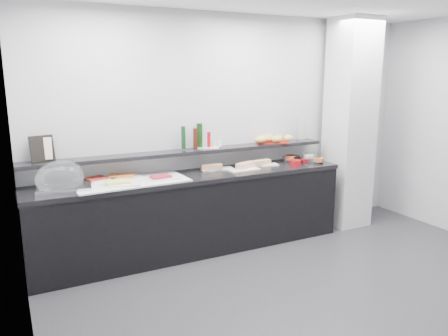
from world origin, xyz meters
name	(u,v)px	position (x,y,z in m)	size (l,w,h in m)	color
ground	(342,303)	(0.00, 0.00, 0.00)	(5.00, 5.00, 0.00)	#2D2D30
back_wall	(236,128)	(0.00, 2.00, 1.35)	(5.00, 0.02, 2.70)	#B2B5B9
column	(349,125)	(1.50, 1.65, 1.35)	(0.50, 0.50, 2.70)	silver
buffet_cabinet	(195,215)	(-0.70, 1.70, 0.42)	(3.60, 0.60, 0.85)	black
counter_top	(194,177)	(-0.70, 1.70, 0.88)	(3.62, 0.62, 0.05)	black
wall_shelf	(188,152)	(-0.70, 1.88, 1.13)	(3.60, 0.25, 0.04)	black
cloche_base	(64,188)	(-2.08, 1.67, 0.92)	(0.50, 0.34, 0.04)	#B9BBC1
cloche_dome	(60,178)	(-2.11, 1.67, 1.03)	(0.48, 0.31, 0.34)	white
linen_runner	(131,182)	(-1.43, 1.67, 0.91)	(1.16, 0.55, 0.01)	silver
platter_meat_a	(102,179)	(-1.69, 1.85, 0.92)	(0.29, 0.19, 0.01)	white
food_meat_a	(96,178)	(-1.75, 1.85, 0.94)	(0.21, 0.13, 0.02)	maroon
platter_salmon	(125,177)	(-1.44, 1.85, 0.92)	(0.33, 0.22, 0.01)	silver
food_salmon	(122,175)	(-1.47, 1.86, 0.94)	(0.25, 0.16, 0.02)	orange
platter_cheese	(125,184)	(-1.52, 1.57, 0.92)	(0.34, 0.22, 0.01)	white
food_cheese	(118,182)	(-1.58, 1.59, 0.94)	(0.24, 0.15, 0.02)	#DCDB55
platter_meat_b	(166,178)	(-1.07, 1.61, 0.92)	(0.31, 0.21, 0.01)	white
food_meat_b	(161,177)	(-1.12, 1.62, 0.94)	(0.21, 0.13, 0.02)	maroon
sandwich_plate_left	(217,169)	(-0.35, 1.82, 0.91)	(0.38, 0.16, 0.01)	white
sandwich_food_left	(211,167)	(-0.43, 1.80, 0.94)	(0.24, 0.09, 0.06)	tan
tongs_left	(208,171)	(-0.50, 1.74, 0.92)	(0.01, 0.01, 0.16)	#B0B3B7
sandwich_plate_mid	(244,170)	(-0.09, 1.64, 0.91)	(0.37, 0.16, 0.01)	white
sandwich_food_mid	(246,165)	(-0.03, 1.70, 0.94)	(0.27, 0.10, 0.06)	tan
tongs_mid	(242,169)	(-0.11, 1.66, 0.92)	(0.01, 0.01, 0.16)	#B8BABF
sandwich_plate_right	(265,165)	(0.28, 1.76, 0.91)	(0.31, 0.13, 0.01)	white
sandwich_food_right	(262,162)	(0.22, 1.75, 0.94)	(0.23, 0.09, 0.06)	tan
tongs_right	(258,165)	(0.15, 1.73, 0.92)	(0.01, 0.01, 0.16)	silver
bowl_glass_fruit	(288,159)	(0.66, 1.82, 0.94)	(0.15, 0.15, 0.07)	silver
fill_glass_fruit	(291,158)	(0.70, 1.82, 0.95)	(0.12, 0.12, 0.05)	orange
bowl_black_jam	(294,158)	(0.75, 1.82, 0.94)	(0.16, 0.16, 0.07)	black
fill_black_jam	(291,157)	(0.73, 1.86, 0.95)	(0.13, 0.13, 0.05)	#5F100D
bowl_glass_cream	(311,156)	(1.05, 1.83, 0.94)	(0.19, 0.19, 0.07)	silver
fill_glass_cream	(308,156)	(0.98, 1.82, 0.95)	(0.15, 0.15, 0.05)	white
bowl_red_jam	(295,163)	(0.60, 1.58, 0.94)	(0.14, 0.14, 0.07)	maroon
fill_red_jam	(305,161)	(0.74, 1.57, 0.95)	(0.10, 0.10, 0.05)	#560C0F
bowl_glass_salmon	(314,160)	(0.90, 1.60, 0.94)	(0.17, 0.17, 0.07)	silver
fill_glass_salmon	(318,160)	(0.94, 1.57, 0.95)	(0.12, 0.12, 0.05)	#DB6535
bowl_black_fruit	(319,161)	(0.95, 1.56, 0.94)	(0.11, 0.11, 0.07)	black
fill_black_fruit	(317,159)	(0.95, 1.60, 0.95)	(0.09, 0.09, 0.05)	orange
framed_print	(42,149)	(-2.23, 1.93, 1.28)	(0.23, 0.02, 0.26)	black
print_art	(43,149)	(-2.22, 1.93, 1.28)	(0.16, 0.00, 0.22)	beige
condiment_tray	(208,148)	(-0.43, 1.91, 1.16)	(0.25, 0.16, 0.01)	white
bottle_green_a	(183,138)	(-0.73, 1.92, 1.29)	(0.05, 0.05, 0.26)	#0F3716
bottle_brown	(195,139)	(-0.62, 1.83, 1.28)	(0.05, 0.05, 0.24)	#3D130B
bottle_green_b	(200,135)	(-0.52, 1.94, 1.30)	(0.07, 0.07, 0.28)	black
bottle_hot	(209,140)	(-0.43, 1.88, 1.25)	(0.04, 0.04, 0.18)	#B50C12
shaker_salt	(220,144)	(-0.29, 1.87, 1.20)	(0.04, 0.04, 0.07)	white
shaker_pepper	(214,144)	(-0.35, 1.90, 1.20)	(0.03, 0.03, 0.07)	silver
bread_tray	(271,142)	(0.45, 1.91, 1.16)	(0.38, 0.26, 0.02)	maroon
bread_roll_nw	(262,138)	(0.33, 1.92, 1.21)	(0.15, 0.09, 0.08)	tan
bread_roll_n	(268,137)	(0.45, 1.98, 1.21)	(0.13, 0.08, 0.08)	#B99746
bread_roll_ne	(279,137)	(0.57, 1.91, 1.21)	(0.16, 0.10, 0.08)	#B17F43
bread_roll_sw	(260,140)	(0.25, 1.84, 1.21)	(0.16, 0.10, 0.08)	gold
bread_roll_s	(277,139)	(0.46, 1.79, 1.21)	(0.14, 0.09, 0.08)	tan
bread_roll_se	(288,138)	(0.63, 1.79, 1.21)	(0.13, 0.08, 0.08)	gold
bread_roll_midw	(264,139)	(0.32, 1.88, 1.21)	(0.16, 0.10, 0.08)	tan
bread_roll_mide	(269,139)	(0.40, 1.87, 1.21)	(0.14, 0.09, 0.08)	#C4794B
carafe	(301,129)	(0.90, 1.89, 1.30)	(0.11, 0.11, 0.30)	white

